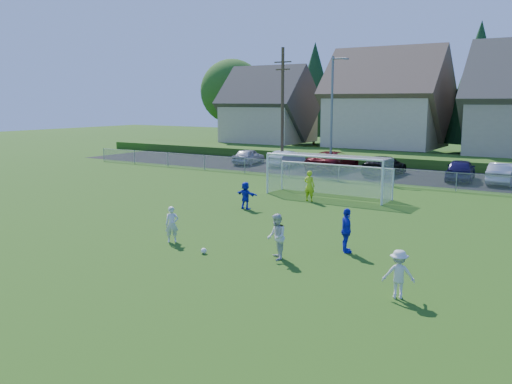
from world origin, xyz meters
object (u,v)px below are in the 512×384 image
car_c (333,161)px  player_white_a (172,224)px  soccer_ball (204,251)px  player_white_c (399,274)px  soccer_goal (329,169)px  car_b (287,158)px  car_f (502,173)px  goalkeeper (309,186)px  player_white_b (276,237)px  player_blue_b (246,195)px  player_blue_a (346,231)px  car_a (249,156)px  car_e (460,170)px  car_d (384,166)px

car_c → player_white_a: bearing=100.4°
soccer_ball → player_white_a: player_white_a is taller
player_white_c → car_c: size_ratio=0.25×
car_c → soccer_goal: bearing=114.4°
soccer_ball → car_b: car_b is taller
player_white_a → car_f: bearing=28.5°
car_b → car_f: (17.44, -0.97, 0.05)m
soccer_ball → player_white_c: (7.57, -0.59, 0.61)m
soccer_ball → goalkeeper: (-1.57, 11.69, 0.77)m
player_white_b → player_white_c: player_white_b is taller
player_white_b → player_blue_b: 9.28m
player_blue_a → goalkeeper: 10.50m
car_a → car_c: bearing=172.0°
soccer_goal → player_white_a: bearing=-93.4°
car_a → car_b: bearing=-179.4°
car_e → soccer_goal: size_ratio=0.62×
goalkeeper → car_a: goalkeeper is taller
player_white_a → car_b: player_white_a is taller
player_blue_a → car_d: 22.32m
car_c → goalkeeper: bearing=110.1°
player_white_c → soccer_goal: 16.92m
player_white_a → goalkeeper: 11.03m
player_white_c → soccer_goal: size_ratio=0.19×
player_white_c → car_c: bearing=-84.3°
car_b → car_e: bearing=-179.7°
player_white_c → car_e: (-3.72, 25.17, 0.06)m
player_white_c → player_blue_a: size_ratio=0.85×
player_blue_b → soccer_goal: bearing=-101.1°
car_d → car_f: (8.35, -0.01, -0.01)m
goalkeeper → player_blue_a: bearing=124.6°
car_e → soccer_goal: 12.02m
player_white_a → player_blue_b: 7.35m
player_white_a → player_white_c: bearing=-48.7°
player_white_a → player_white_b: size_ratio=0.87×
car_a → player_blue_b: bearing=116.0°
car_b → car_f: bearing=-179.4°
car_c → car_d: (4.39, -0.32, -0.06)m
player_blue_a → car_d: size_ratio=0.33×
player_white_c → car_b: size_ratio=0.35×
player_blue_b → car_d: (1.66, 16.60, 0.01)m
player_white_c → car_a: (-22.02, 25.58, -0.03)m
player_white_c → car_e: bearing=-104.2°
player_white_a → car_d: car_d is taller
player_white_a → player_blue_a: 6.94m
player_white_a → soccer_ball: bearing=-58.8°
player_blue_a → car_c: bearing=-7.8°
player_blue_b → soccer_goal: soccer_goal is taller
soccer_ball → goalkeeper: bearing=97.6°
goalkeeper → car_f: size_ratio=0.39×
car_e → car_f: size_ratio=1.03×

